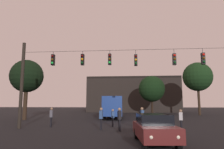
{
  "coord_description": "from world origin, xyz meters",
  "views": [
    {
      "loc": [
        0.33,
        -4.34,
        2.09
      ],
      "look_at": [
        -1.55,
        17.67,
        5.24
      ],
      "focal_mm": 32.65,
      "sensor_mm": 36.0,
      "label": 1
    }
  ],
  "objects_px": {
    "car_far_left": "(111,110)",
    "pedestrian_crossing_center": "(119,118)",
    "tree_left_silhouette": "(198,77)",
    "tree_behind_building": "(27,76)",
    "pedestrian_near_bus": "(101,117)",
    "city_bus": "(113,105)",
    "car_near_right": "(154,128)",
    "pedestrian_trailing": "(51,116)",
    "pedestrian_crossing_left": "(181,119)",
    "pedestrian_far_side": "(113,117)",
    "tree_right_far": "(152,89)",
    "pedestrian_crossing_right": "(142,117)"
  },
  "relations": [
    {
      "from": "city_bus",
      "to": "pedestrian_far_side",
      "type": "relative_size",
      "value": 7.03
    },
    {
      "from": "tree_left_silhouette",
      "to": "tree_behind_building",
      "type": "relative_size",
      "value": 1.22
    },
    {
      "from": "car_far_left",
      "to": "tree_left_silhouette",
      "type": "xyz_separation_m",
      "value": [
        16.06,
        -2.28,
        6.09
      ]
    },
    {
      "from": "car_near_right",
      "to": "pedestrian_far_side",
      "type": "xyz_separation_m",
      "value": [
        -2.81,
        7.4,
        0.09
      ]
    },
    {
      "from": "pedestrian_trailing",
      "to": "pedestrian_far_side",
      "type": "xyz_separation_m",
      "value": [
        5.52,
        0.51,
        -0.1
      ]
    },
    {
      "from": "city_bus",
      "to": "pedestrian_far_side",
      "type": "distance_m",
      "value": 11.9
    },
    {
      "from": "pedestrian_crossing_right",
      "to": "pedestrian_far_side",
      "type": "relative_size",
      "value": 1.12
    },
    {
      "from": "pedestrian_trailing",
      "to": "tree_left_silhouette",
      "type": "xyz_separation_m",
      "value": [
        19.47,
        19.83,
        5.91
      ]
    },
    {
      "from": "pedestrian_near_bus",
      "to": "pedestrian_crossing_left",
      "type": "bearing_deg",
      "value": 0.92
    },
    {
      "from": "tree_right_far",
      "to": "pedestrian_crossing_center",
      "type": "bearing_deg",
      "value": -101.73
    },
    {
      "from": "pedestrian_crossing_left",
      "to": "tree_behind_building",
      "type": "distance_m",
      "value": 20.19
    },
    {
      "from": "car_far_left",
      "to": "pedestrian_crossing_center",
      "type": "distance_m",
      "value": 24.56
    },
    {
      "from": "pedestrian_crossing_left",
      "to": "pedestrian_far_side",
      "type": "height_order",
      "value": "pedestrian_crossing_left"
    },
    {
      "from": "car_near_right",
      "to": "pedestrian_crossing_right",
      "type": "xyz_separation_m",
      "value": [
        -0.28,
        5.72,
        0.22
      ]
    },
    {
      "from": "pedestrian_crossing_right",
      "to": "car_near_right",
      "type": "bearing_deg",
      "value": -87.21
    },
    {
      "from": "pedestrian_crossing_right",
      "to": "pedestrian_far_side",
      "type": "distance_m",
      "value": 3.04
    },
    {
      "from": "car_near_right",
      "to": "tree_behind_building",
      "type": "xyz_separation_m",
      "value": [
        -14.76,
        14.27,
        4.83
      ]
    },
    {
      "from": "car_far_left",
      "to": "tree_right_far",
      "type": "height_order",
      "value": "tree_right_far"
    },
    {
      "from": "pedestrian_crossing_center",
      "to": "pedestrian_crossing_right",
      "type": "relative_size",
      "value": 0.99
    },
    {
      "from": "pedestrian_crossing_left",
      "to": "pedestrian_near_bus",
      "type": "xyz_separation_m",
      "value": [
        -6.25,
        -0.1,
        0.09
      ]
    },
    {
      "from": "tree_left_silhouette",
      "to": "pedestrian_near_bus",
      "type": "bearing_deg",
      "value": -124.28
    },
    {
      "from": "car_far_left",
      "to": "pedestrian_far_side",
      "type": "height_order",
      "value": "pedestrian_far_side"
    },
    {
      "from": "tree_left_silhouette",
      "to": "tree_behind_building",
      "type": "height_order",
      "value": "tree_left_silhouette"
    },
    {
      "from": "pedestrian_crossing_center",
      "to": "car_far_left",
      "type": "bearing_deg",
      "value": 96.68
    },
    {
      "from": "pedestrian_crossing_center",
      "to": "pedestrian_trailing",
      "type": "distance_m",
      "value": 6.67
    },
    {
      "from": "car_near_right",
      "to": "pedestrian_near_bus",
      "type": "bearing_deg",
      "value": 124.59
    },
    {
      "from": "car_far_left",
      "to": "pedestrian_near_bus",
      "type": "bearing_deg",
      "value": -86.73
    },
    {
      "from": "car_near_right",
      "to": "pedestrian_near_bus",
      "type": "xyz_separation_m",
      "value": [
        -3.56,
        5.16,
        0.21
      ]
    },
    {
      "from": "car_near_right",
      "to": "tree_right_far",
      "type": "height_order",
      "value": "tree_right_far"
    },
    {
      "from": "car_far_left",
      "to": "pedestrian_crossing_left",
      "type": "height_order",
      "value": "pedestrian_crossing_left"
    },
    {
      "from": "car_near_right",
      "to": "pedestrian_far_side",
      "type": "height_order",
      "value": "pedestrian_far_side"
    },
    {
      "from": "car_far_left",
      "to": "pedestrian_trailing",
      "type": "xyz_separation_m",
      "value": [
        -3.41,
        -22.11,
        0.19
      ]
    },
    {
      "from": "car_near_right",
      "to": "tree_right_far",
      "type": "xyz_separation_m",
      "value": [
        3.13,
        29.64,
        4.17
      ]
    },
    {
      "from": "pedestrian_crossing_left",
      "to": "pedestrian_trailing",
      "type": "xyz_separation_m",
      "value": [
        -11.02,
        1.63,
        0.07
      ]
    },
    {
      "from": "tree_behind_building",
      "to": "car_near_right",
      "type": "bearing_deg",
      "value": -44.04
    },
    {
      "from": "pedestrian_crossing_center",
      "to": "tree_behind_building",
      "type": "height_order",
      "value": "tree_behind_building"
    },
    {
      "from": "pedestrian_crossing_right",
      "to": "pedestrian_near_bus",
      "type": "bearing_deg",
      "value": -170.32
    },
    {
      "from": "car_near_right",
      "to": "pedestrian_trailing",
      "type": "relative_size",
      "value": 2.58
    },
    {
      "from": "car_far_left",
      "to": "tree_left_silhouette",
      "type": "height_order",
      "value": "tree_left_silhouette"
    },
    {
      "from": "car_far_left",
      "to": "car_near_right",
      "type": "bearing_deg",
      "value": -80.37
    },
    {
      "from": "pedestrian_crossing_left",
      "to": "pedestrian_crossing_right",
      "type": "distance_m",
      "value": 3.01
    },
    {
      "from": "car_near_right",
      "to": "tree_left_silhouette",
      "type": "height_order",
      "value": "tree_left_silhouette"
    },
    {
      "from": "pedestrian_near_bus",
      "to": "tree_right_far",
      "type": "bearing_deg",
      "value": 74.71
    },
    {
      "from": "pedestrian_near_bus",
      "to": "tree_behind_building",
      "type": "xyz_separation_m",
      "value": [
        -11.2,
        9.11,
        4.62
      ]
    },
    {
      "from": "car_far_left",
      "to": "pedestrian_crossing_right",
      "type": "bearing_deg",
      "value": -78.73
    },
    {
      "from": "pedestrian_crossing_right",
      "to": "pedestrian_crossing_center",
      "type": "bearing_deg",
      "value": -148.17
    },
    {
      "from": "pedestrian_near_bus",
      "to": "tree_left_silhouette",
      "type": "distance_m",
      "value": 26.75
    },
    {
      "from": "pedestrian_crossing_left",
      "to": "pedestrian_far_side",
      "type": "xyz_separation_m",
      "value": [
        -5.5,
        2.14,
        -0.03
      ]
    },
    {
      "from": "city_bus",
      "to": "tree_behind_building",
      "type": "bearing_deg",
      "value": -155.85
    },
    {
      "from": "car_near_right",
      "to": "pedestrian_trailing",
      "type": "xyz_separation_m",
      "value": [
        -8.33,
        6.89,
        0.19
      ]
    }
  ]
}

